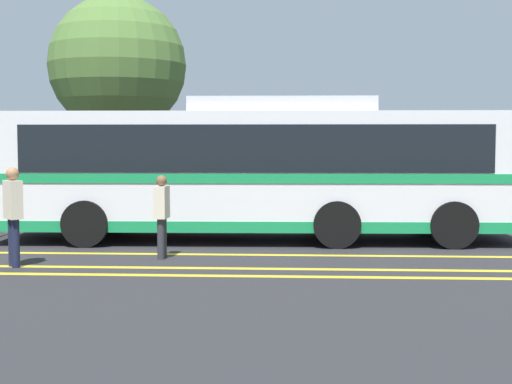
{
  "coord_description": "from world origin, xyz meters",
  "views": [
    {
      "loc": [
        0.91,
        -16.57,
        2.2
      ],
      "look_at": [
        0.02,
        -0.43,
        1.1
      ],
      "focal_mm": 50.0,
      "sensor_mm": 36.0,
      "label": 1
    }
  ],
  "objects_px": {
    "transit_bus": "(257,168)",
    "tree_0": "(118,65)",
    "parked_car_1": "(157,193)",
    "pedestrian_1": "(13,210)",
    "pedestrian_0": "(162,212)"
  },
  "relations": [
    {
      "from": "transit_bus",
      "to": "tree_0",
      "type": "bearing_deg",
      "value": 29.35
    },
    {
      "from": "transit_bus",
      "to": "tree_0",
      "type": "relative_size",
      "value": 1.61
    },
    {
      "from": "parked_car_1",
      "to": "pedestrian_1",
      "type": "relative_size",
      "value": 2.33
    },
    {
      "from": "pedestrian_1",
      "to": "tree_0",
      "type": "bearing_deg",
      "value": 144.42
    },
    {
      "from": "parked_car_1",
      "to": "pedestrian_1",
      "type": "height_order",
      "value": "pedestrian_1"
    },
    {
      "from": "tree_0",
      "to": "pedestrian_1",
      "type": "bearing_deg",
      "value": -84.16
    },
    {
      "from": "pedestrian_0",
      "to": "tree_0",
      "type": "distance_m",
      "value": 13.14
    },
    {
      "from": "parked_car_1",
      "to": "pedestrian_1",
      "type": "bearing_deg",
      "value": -4.48
    },
    {
      "from": "tree_0",
      "to": "transit_bus",
      "type": "bearing_deg",
      "value": -59.23
    },
    {
      "from": "parked_car_1",
      "to": "pedestrian_0",
      "type": "distance_m",
      "value": 7.59
    },
    {
      "from": "pedestrian_0",
      "to": "tree_0",
      "type": "relative_size",
      "value": 0.21
    },
    {
      "from": "parked_car_1",
      "to": "pedestrian_1",
      "type": "distance_m",
      "value": 8.55
    },
    {
      "from": "transit_bus",
      "to": "pedestrian_1",
      "type": "distance_m",
      "value": 5.65
    },
    {
      "from": "pedestrian_1",
      "to": "pedestrian_0",
      "type": "bearing_deg",
      "value": 72.05
    },
    {
      "from": "parked_car_1",
      "to": "pedestrian_1",
      "type": "xyz_separation_m",
      "value": [
        -0.92,
        -8.5,
        0.28
      ]
    }
  ]
}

